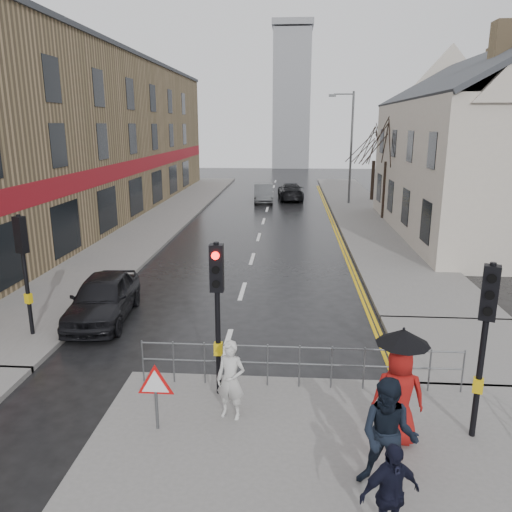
# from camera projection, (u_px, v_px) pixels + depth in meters

# --- Properties ---
(ground) EXTENTS (120.00, 120.00, 0.00)m
(ground) POSITION_uv_depth(u_px,v_px,m) (209.00, 403.00, 10.81)
(ground) COLOR black
(ground) RESTS_ON ground
(left_pavement) EXTENTS (4.00, 44.00, 0.14)m
(left_pavement) POSITION_uv_depth(u_px,v_px,m) (168.00, 213.00, 33.41)
(left_pavement) COLOR #605E5B
(left_pavement) RESTS_ON ground
(right_pavement) EXTENTS (4.00, 40.00, 0.14)m
(right_pavement) POSITION_uv_depth(u_px,v_px,m) (360.00, 211.00, 34.45)
(right_pavement) COLOR #605E5B
(right_pavement) RESTS_ON ground
(pavement_bridge_right) EXTENTS (4.00, 4.20, 0.14)m
(pavement_bridge_right) POSITION_uv_depth(u_px,v_px,m) (469.00, 349.00, 13.24)
(pavement_bridge_right) COLOR #605E5B
(pavement_bridge_right) RESTS_ON ground
(building_left_terrace) EXTENTS (8.00, 42.00, 10.00)m
(building_left_terrace) POSITION_uv_depth(u_px,v_px,m) (76.00, 138.00, 31.57)
(building_left_terrace) COLOR #917753
(building_left_terrace) RESTS_ON ground
(building_right_cream) EXTENTS (9.00, 16.40, 10.10)m
(building_right_cream) POSITION_uv_depth(u_px,v_px,m) (489.00, 145.00, 26.12)
(building_right_cream) COLOR beige
(building_right_cream) RESTS_ON ground
(church_tower) EXTENTS (5.00, 5.00, 18.00)m
(church_tower) POSITION_uv_depth(u_px,v_px,m) (292.00, 101.00, 68.20)
(church_tower) COLOR gray
(church_tower) RESTS_ON ground
(traffic_signal_near_left) EXTENTS (0.28, 0.27, 3.40)m
(traffic_signal_near_left) POSITION_uv_depth(u_px,v_px,m) (217.00, 293.00, 10.35)
(traffic_signal_near_left) COLOR black
(traffic_signal_near_left) RESTS_ON near_pavement
(traffic_signal_near_right) EXTENTS (0.34, 0.33, 3.40)m
(traffic_signal_near_right) POSITION_uv_depth(u_px,v_px,m) (486.00, 321.00, 8.86)
(traffic_signal_near_right) COLOR black
(traffic_signal_near_right) RESTS_ON near_pavement
(traffic_signal_far_left) EXTENTS (0.34, 0.33, 3.40)m
(traffic_signal_far_left) POSITION_uv_depth(u_px,v_px,m) (23.00, 254.00, 13.45)
(traffic_signal_far_left) COLOR black
(traffic_signal_far_left) RESTS_ON left_pavement
(guard_railing_front) EXTENTS (7.14, 0.04, 1.00)m
(guard_railing_front) POSITION_uv_depth(u_px,v_px,m) (300.00, 357.00, 11.03)
(guard_railing_front) COLOR #595B5E
(guard_railing_front) RESTS_ON near_pavement
(warning_sign) EXTENTS (0.80, 0.07, 1.35)m
(warning_sign) POSITION_uv_depth(u_px,v_px,m) (155.00, 386.00, 9.43)
(warning_sign) COLOR #595B5E
(warning_sign) RESTS_ON near_pavement
(street_lamp) EXTENTS (1.83, 0.25, 8.00)m
(street_lamp) POSITION_uv_depth(u_px,v_px,m) (349.00, 141.00, 36.21)
(street_lamp) COLOR #595B5E
(street_lamp) RESTS_ON right_pavement
(tree_near) EXTENTS (2.40, 2.40, 6.58)m
(tree_near) POSITION_uv_depth(u_px,v_px,m) (388.00, 136.00, 30.20)
(tree_near) COLOR black
(tree_near) RESTS_ON right_pavement
(tree_far) EXTENTS (2.40, 2.40, 5.64)m
(tree_far) POSITION_uv_depth(u_px,v_px,m) (375.00, 144.00, 38.06)
(tree_far) COLOR black
(tree_far) RESTS_ON right_pavement
(pedestrian_a) EXTENTS (0.67, 0.53, 1.62)m
(pedestrian_a) POSITION_uv_depth(u_px,v_px,m) (231.00, 380.00, 9.85)
(pedestrian_a) COLOR beige
(pedestrian_a) RESTS_ON near_pavement
(pedestrian_b) EXTENTS (1.14, 1.03, 1.92)m
(pedestrian_b) POSITION_uv_depth(u_px,v_px,m) (388.00, 436.00, 7.83)
(pedestrian_b) COLOR black
(pedestrian_b) RESTS_ON near_pavement
(pedestrian_with_umbrella) EXTENTS (0.99, 0.96, 2.24)m
(pedestrian_with_umbrella) POSITION_uv_depth(u_px,v_px,m) (399.00, 384.00, 8.99)
(pedestrian_with_umbrella) COLOR maroon
(pedestrian_with_umbrella) RESTS_ON near_pavement
(pedestrian_d) EXTENTS (0.99, 0.68, 1.56)m
(pedestrian_d) POSITION_uv_depth(u_px,v_px,m) (390.00, 495.00, 6.85)
(pedestrian_d) COLOR black
(pedestrian_d) RESTS_ON near_pavement
(car_parked) EXTENTS (2.03, 4.26, 1.41)m
(car_parked) POSITION_uv_depth(u_px,v_px,m) (103.00, 298.00, 15.27)
(car_parked) COLOR black
(car_parked) RESTS_ON ground
(car_mid) EXTENTS (1.69, 4.17, 1.35)m
(car_mid) POSITION_uv_depth(u_px,v_px,m) (263.00, 193.00, 38.70)
(car_mid) COLOR #46494C
(car_mid) RESTS_ON ground
(car_far) EXTENTS (2.24, 4.78, 1.35)m
(car_far) POSITION_uv_depth(u_px,v_px,m) (290.00, 191.00, 39.79)
(car_far) COLOR black
(car_far) RESTS_ON ground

